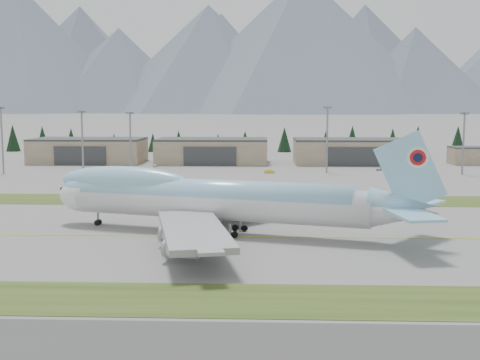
{
  "coord_description": "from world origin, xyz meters",
  "views": [
    {
      "loc": [
        7.13,
        -113.09,
        24.94
      ],
      "look_at": [
        1.9,
        24.13,
        8.0
      ],
      "focal_mm": 45.0,
      "sensor_mm": 36.0,
      "label": 1
    }
  ],
  "objects_px": {
    "service_vehicle_b": "(269,173)",
    "service_vehicle_c": "(379,170)",
    "boeing_747_freighter": "(213,199)",
    "hangar_left": "(89,150)",
    "hangar_right": "(350,151)",
    "service_vehicle_a": "(155,167)",
    "hangar_center": "(213,151)"
  },
  "relations": [
    {
      "from": "service_vehicle_a",
      "to": "service_vehicle_c",
      "type": "distance_m",
      "value": 90.42
    },
    {
      "from": "hangar_left",
      "to": "hangar_center",
      "type": "relative_size",
      "value": 1.0
    },
    {
      "from": "service_vehicle_b",
      "to": "hangar_right",
      "type": "bearing_deg",
      "value": -54.07
    },
    {
      "from": "service_vehicle_a",
      "to": "service_vehicle_b",
      "type": "relative_size",
      "value": 0.81
    },
    {
      "from": "hangar_left",
      "to": "service_vehicle_c",
      "type": "xyz_separation_m",
      "value": [
        122.47,
        -28.2,
        -5.39
      ]
    },
    {
      "from": "hangar_left",
      "to": "service_vehicle_b",
      "type": "height_order",
      "value": "hangar_left"
    },
    {
      "from": "boeing_747_freighter",
      "to": "hangar_left",
      "type": "distance_m",
      "value": 161.41
    },
    {
      "from": "hangar_left",
      "to": "hangar_right",
      "type": "xyz_separation_m",
      "value": [
        115.0,
        0.0,
        0.0
      ]
    },
    {
      "from": "hangar_right",
      "to": "service_vehicle_b",
      "type": "height_order",
      "value": "hangar_right"
    },
    {
      "from": "boeing_747_freighter",
      "to": "service_vehicle_c",
      "type": "distance_m",
      "value": 130.81
    },
    {
      "from": "service_vehicle_a",
      "to": "hangar_center",
      "type": "bearing_deg",
      "value": 10.71
    },
    {
      "from": "hangar_right",
      "to": "boeing_747_freighter",
      "type": "bearing_deg",
      "value": -107.98
    },
    {
      "from": "boeing_747_freighter",
      "to": "service_vehicle_b",
      "type": "xyz_separation_m",
      "value": [
        12.23,
        107.28,
        -6.86
      ]
    },
    {
      "from": "hangar_right",
      "to": "service_vehicle_c",
      "type": "xyz_separation_m",
      "value": [
        7.47,
        -28.2,
        -5.39
      ]
    },
    {
      "from": "boeing_747_freighter",
      "to": "hangar_center",
      "type": "relative_size",
      "value": 1.64
    },
    {
      "from": "service_vehicle_c",
      "to": "service_vehicle_b",
      "type": "bearing_deg",
      "value": -139.74
    },
    {
      "from": "service_vehicle_b",
      "to": "boeing_747_freighter",
      "type": "bearing_deg",
      "value": 161.35
    },
    {
      "from": "hangar_center",
      "to": "service_vehicle_b",
      "type": "relative_size",
      "value": 11.65
    },
    {
      "from": "hangar_center",
      "to": "hangar_left",
      "type": "bearing_deg",
      "value": 180.0
    },
    {
      "from": "service_vehicle_b",
      "to": "hangar_center",
      "type": "bearing_deg",
      "value": 19.89
    },
    {
      "from": "service_vehicle_b",
      "to": "service_vehicle_c",
      "type": "relative_size",
      "value": 1.02
    },
    {
      "from": "hangar_left",
      "to": "hangar_right",
      "type": "bearing_deg",
      "value": 0.0
    },
    {
      "from": "hangar_center",
      "to": "service_vehicle_a",
      "type": "distance_m",
      "value": 29.03
    },
    {
      "from": "hangar_center",
      "to": "hangar_right",
      "type": "xyz_separation_m",
      "value": [
        60.0,
        0.0,
        0.0
      ]
    },
    {
      "from": "service_vehicle_a",
      "to": "service_vehicle_b",
      "type": "xyz_separation_m",
      "value": [
        46.98,
        -21.65,
        0.0
      ]
    },
    {
      "from": "boeing_747_freighter",
      "to": "hangar_center",
      "type": "xyz_separation_m",
      "value": [
        -12.41,
        146.66,
        -1.47
      ]
    },
    {
      "from": "service_vehicle_c",
      "to": "hangar_right",
      "type": "bearing_deg",
      "value": 130.46
    },
    {
      "from": "hangar_center",
      "to": "service_vehicle_c",
      "type": "distance_m",
      "value": 73.32
    },
    {
      "from": "hangar_left",
      "to": "service_vehicle_c",
      "type": "distance_m",
      "value": 125.79
    },
    {
      "from": "service_vehicle_c",
      "to": "service_vehicle_a",
      "type": "bearing_deg",
      "value": -161.02
    },
    {
      "from": "boeing_747_freighter",
      "to": "hangar_left",
      "type": "relative_size",
      "value": 1.64
    },
    {
      "from": "hangar_center",
      "to": "service_vehicle_b",
      "type": "xyz_separation_m",
      "value": [
        24.64,
        -39.38,
        -5.39
      ]
    }
  ]
}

